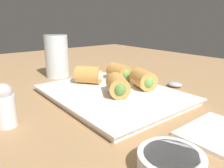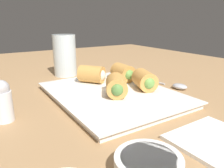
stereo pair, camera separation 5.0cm
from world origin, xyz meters
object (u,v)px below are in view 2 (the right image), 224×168
at_px(spoon, 175,86).
at_px(drinking_glass, 65,55).
at_px(salt_shaker, 2,101).
at_px(serving_plate, 112,94).
at_px(dipping_bowl_near, 148,165).

distance_m(spoon, drinking_glass, 0.35).
bearing_deg(drinking_glass, salt_shaker, 140.41).
height_order(serving_plate, spoon, serving_plate).
relative_size(serving_plate, drinking_glass, 2.51).
bearing_deg(dipping_bowl_near, serving_plate, -23.55).
distance_m(serving_plate, spoon, 0.18).
bearing_deg(drinking_glass, dipping_bowl_near, 169.44).
distance_m(dipping_bowl_near, salt_shaker, 0.27).
bearing_deg(dipping_bowl_near, salt_shaker, 26.02).
distance_m(serving_plate, salt_shaker, 0.23).
distance_m(serving_plate, dipping_bowl_near, 0.27).
distance_m(dipping_bowl_near, drinking_glass, 0.52).
xyz_separation_m(dipping_bowl_near, spoon, (0.22, -0.29, -0.01)).
height_order(spoon, salt_shaker, salt_shaker).
bearing_deg(serving_plate, spoon, -98.60).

